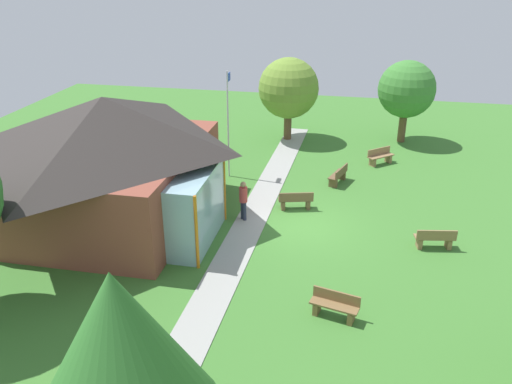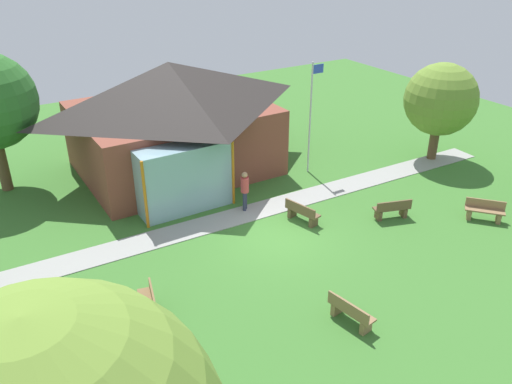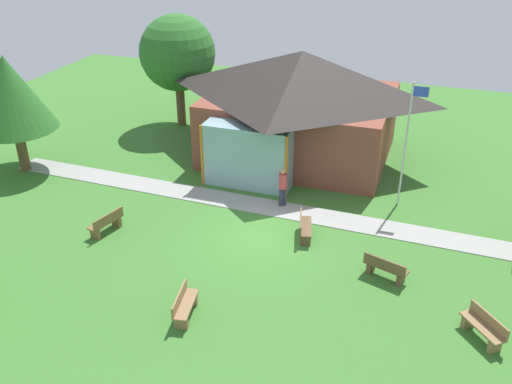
{
  "view_description": "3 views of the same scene",
  "coord_description": "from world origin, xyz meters",
  "px_view_note": "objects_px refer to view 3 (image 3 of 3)",
  "views": [
    {
      "loc": [
        -19.3,
        -1.99,
        10.28
      ],
      "look_at": [
        -0.12,
        1.87,
        1.4
      ],
      "focal_mm": 37.11,
      "sensor_mm": 36.0,
      "label": 1
    },
    {
      "loc": [
        -9.47,
        -13.94,
        10.48
      ],
      "look_at": [
        0.31,
        2.04,
        0.94
      ],
      "focal_mm": 36.4,
      "sensor_mm": 36.0,
      "label": 2
    },
    {
      "loc": [
        5.59,
        -17.17,
        11.44
      ],
      "look_at": [
        -0.71,
        1.15,
        1.18
      ],
      "focal_mm": 39.16,
      "sensor_mm": 36.0,
      "label": 3
    }
  ],
  "objects_px": {
    "pavilion": "(299,103)",
    "bench_mid_left": "(106,223)",
    "flagpole": "(407,140)",
    "bench_mid_right": "(385,269)",
    "bench_front_center": "(184,305)",
    "bench_rear_near_path": "(304,228)",
    "bench_lawn_far_right": "(483,328)",
    "visitor_on_path": "(283,184)",
    "tree_west_hedge": "(10,93)",
    "tree_behind_pavilion_left": "(177,53)"
  },
  "relations": [
    {
      "from": "bench_mid_left",
      "to": "bench_mid_right",
      "type": "height_order",
      "value": "same"
    },
    {
      "from": "bench_front_center",
      "to": "bench_rear_near_path",
      "type": "height_order",
      "value": "same"
    },
    {
      "from": "tree_west_hedge",
      "to": "flagpole",
      "type": "bearing_deg",
      "value": 7.73
    },
    {
      "from": "bench_mid_left",
      "to": "visitor_on_path",
      "type": "height_order",
      "value": "visitor_on_path"
    },
    {
      "from": "pavilion",
      "to": "bench_front_center",
      "type": "bearing_deg",
      "value": -90.33
    },
    {
      "from": "bench_front_center",
      "to": "bench_rear_near_path",
      "type": "relative_size",
      "value": 0.99
    },
    {
      "from": "bench_rear_near_path",
      "to": "tree_behind_pavilion_left",
      "type": "height_order",
      "value": "tree_behind_pavilion_left"
    },
    {
      "from": "bench_rear_near_path",
      "to": "bench_mid_right",
      "type": "height_order",
      "value": "same"
    },
    {
      "from": "bench_lawn_far_right",
      "to": "pavilion",
      "type": "bearing_deg",
      "value": -2.96
    },
    {
      "from": "pavilion",
      "to": "bench_mid_right",
      "type": "distance_m",
      "value": 10.76
    },
    {
      "from": "pavilion",
      "to": "bench_mid_right",
      "type": "xyz_separation_m",
      "value": [
        5.49,
        -8.96,
        -2.3
      ]
    },
    {
      "from": "tree_west_hedge",
      "to": "bench_lawn_far_right",
      "type": "bearing_deg",
      "value": -14.2
    },
    {
      "from": "bench_front_center",
      "to": "bench_mid_right",
      "type": "xyz_separation_m",
      "value": [
        5.57,
        3.94,
        0.0
      ]
    },
    {
      "from": "bench_mid_left",
      "to": "bench_rear_near_path",
      "type": "distance_m",
      "value": 7.56
    },
    {
      "from": "bench_lawn_far_right",
      "to": "bench_mid_left",
      "type": "bearing_deg",
      "value": 42.65
    },
    {
      "from": "bench_mid_right",
      "to": "bench_lawn_far_right",
      "type": "relative_size",
      "value": 1.1
    },
    {
      "from": "bench_rear_near_path",
      "to": "tree_behind_pavilion_left",
      "type": "bearing_deg",
      "value": -148.45
    },
    {
      "from": "flagpole",
      "to": "bench_mid_right",
      "type": "bearing_deg",
      "value": -88.69
    },
    {
      "from": "pavilion",
      "to": "tree_west_hedge",
      "type": "bearing_deg",
      "value": -153.51
    },
    {
      "from": "visitor_on_path",
      "to": "flagpole",
      "type": "bearing_deg",
      "value": 154.59
    },
    {
      "from": "bench_lawn_far_right",
      "to": "tree_west_hedge",
      "type": "height_order",
      "value": "tree_west_hedge"
    },
    {
      "from": "bench_rear_near_path",
      "to": "bench_lawn_far_right",
      "type": "relative_size",
      "value": 1.1
    },
    {
      "from": "pavilion",
      "to": "bench_mid_right",
      "type": "bearing_deg",
      "value": -58.5
    },
    {
      "from": "bench_front_center",
      "to": "bench_mid_right",
      "type": "distance_m",
      "value": 6.82
    },
    {
      "from": "tree_behind_pavilion_left",
      "to": "bench_rear_near_path",
      "type": "bearing_deg",
      "value": -44.11
    },
    {
      "from": "pavilion",
      "to": "bench_mid_left",
      "type": "bearing_deg",
      "value": -117.89
    },
    {
      "from": "pavilion",
      "to": "bench_rear_near_path",
      "type": "bearing_deg",
      "value": -72.91
    },
    {
      "from": "bench_front_center",
      "to": "bench_mid_right",
      "type": "relative_size",
      "value": 0.99
    },
    {
      "from": "visitor_on_path",
      "to": "tree_behind_pavilion_left",
      "type": "relative_size",
      "value": 0.28
    },
    {
      "from": "visitor_on_path",
      "to": "tree_west_hedge",
      "type": "bearing_deg",
      "value": -43.84
    },
    {
      "from": "bench_rear_near_path",
      "to": "bench_lawn_far_right",
      "type": "height_order",
      "value": "same"
    },
    {
      "from": "bench_lawn_far_right",
      "to": "bench_rear_near_path",
      "type": "bearing_deg",
      "value": 18.84
    },
    {
      "from": "bench_mid_left",
      "to": "bench_lawn_far_right",
      "type": "xyz_separation_m",
      "value": [
        13.56,
        -1.53,
        0.0
      ]
    },
    {
      "from": "bench_mid_left",
      "to": "bench_rear_near_path",
      "type": "height_order",
      "value": "same"
    },
    {
      "from": "bench_mid_right",
      "to": "bench_front_center",
      "type": "bearing_deg",
      "value": -126.68
    },
    {
      "from": "pavilion",
      "to": "bench_front_center",
      "type": "xyz_separation_m",
      "value": [
        -0.07,
        -12.9,
        -2.3
      ]
    },
    {
      "from": "flagpole",
      "to": "bench_mid_right",
      "type": "xyz_separation_m",
      "value": [
        0.12,
        -5.44,
        -2.52
      ]
    },
    {
      "from": "bench_mid_left",
      "to": "visitor_on_path",
      "type": "bearing_deg",
      "value": -40.34
    },
    {
      "from": "pavilion",
      "to": "bench_mid_right",
      "type": "height_order",
      "value": "pavilion"
    },
    {
      "from": "bench_mid_right",
      "to": "pavilion",
      "type": "bearing_deg",
      "value": 139.56
    },
    {
      "from": "bench_front_center",
      "to": "visitor_on_path",
      "type": "relative_size",
      "value": 0.89
    },
    {
      "from": "bench_lawn_far_right",
      "to": "bench_front_center",
      "type": "bearing_deg",
      "value": 61.61
    },
    {
      "from": "pavilion",
      "to": "bench_front_center",
      "type": "height_order",
      "value": "pavilion"
    },
    {
      "from": "flagpole",
      "to": "bench_lawn_far_right",
      "type": "distance_m",
      "value": 8.49
    },
    {
      "from": "bench_mid_left",
      "to": "bench_front_center",
      "type": "distance_m",
      "value": 6.01
    },
    {
      "from": "flagpole",
      "to": "bench_mid_right",
      "type": "distance_m",
      "value": 5.99
    },
    {
      "from": "bench_rear_near_path",
      "to": "tree_west_hedge",
      "type": "relative_size",
      "value": 0.29
    },
    {
      "from": "pavilion",
      "to": "visitor_on_path",
      "type": "height_order",
      "value": "pavilion"
    },
    {
      "from": "flagpole",
      "to": "bench_lawn_far_right",
      "type": "height_order",
      "value": "flagpole"
    },
    {
      "from": "bench_lawn_far_right",
      "to": "bench_mid_right",
      "type": "bearing_deg",
      "value": 15.77
    }
  ]
}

